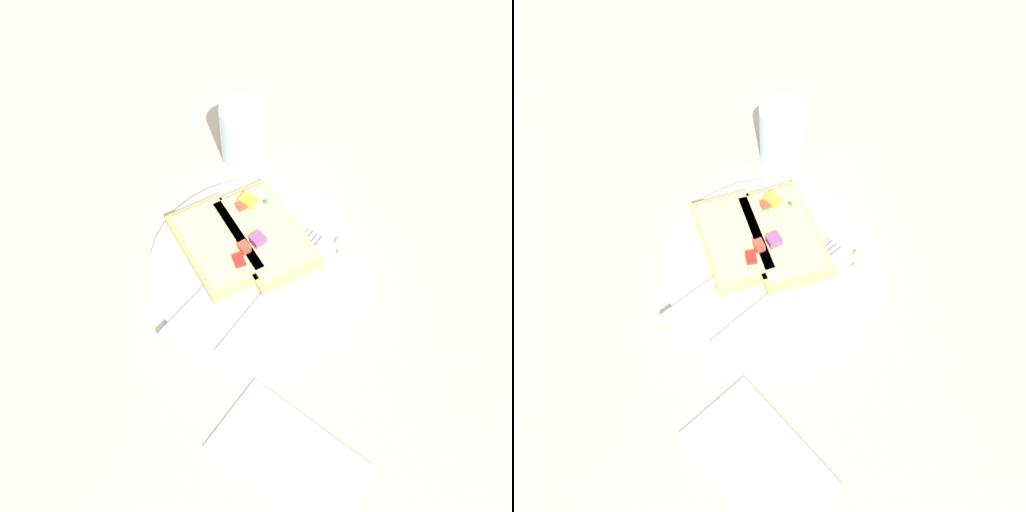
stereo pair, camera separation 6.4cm
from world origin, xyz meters
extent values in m
plane|color=#BCB29E|center=(0.00, 0.00, 0.00)|extent=(4.00, 4.00, 0.00)
cylinder|color=white|center=(0.00, 0.00, 0.01)|extent=(0.28, 0.28, 0.01)
cube|color=silver|center=(0.04, -0.07, 0.01)|extent=(0.01, 0.13, 0.01)
cube|color=silver|center=(0.04, 0.03, 0.01)|extent=(0.03, 0.05, 0.01)
cube|color=silver|center=(0.05, 0.07, 0.01)|extent=(0.00, 0.03, 0.00)
cube|color=silver|center=(0.05, 0.07, 0.01)|extent=(0.00, 0.03, 0.00)
cube|color=silver|center=(0.04, 0.07, 0.01)|extent=(0.00, 0.03, 0.00)
cube|color=silver|center=(0.03, 0.07, 0.01)|extent=(0.00, 0.03, 0.00)
cube|color=silver|center=(-0.02, -0.12, 0.01)|extent=(0.02, 0.08, 0.01)
cube|color=silver|center=(-0.02, -0.02, 0.01)|extent=(0.02, 0.13, 0.00)
cube|color=tan|center=(-0.01, 0.04, 0.02)|extent=(0.18, 0.15, 0.01)
cube|color=beige|center=(-0.01, 0.04, 0.03)|extent=(0.16, 0.13, 0.01)
sphere|color=#388433|center=(-0.04, 0.07, 0.04)|extent=(0.01, 0.01, 0.01)
cube|color=#934C8E|center=(-0.01, 0.01, 0.04)|extent=(0.02, 0.02, 0.01)
cube|color=#D14733|center=(-0.06, 0.05, 0.04)|extent=(0.02, 0.02, 0.01)
cube|color=yellow|center=(-0.06, 0.06, 0.04)|extent=(0.02, 0.02, 0.01)
cube|color=tan|center=(-0.05, -0.02, 0.02)|extent=(0.17, 0.13, 0.01)
cube|color=beige|center=(-0.05, -0.02, 0.03)|extent=(0.15, 0.12, 0.01)
cube|color=red|center=(-0.01, -0.02, 0.04)|extent=(0.02, 0.02, 0.01)
sphere|color=#388433|center=(-0.01, -0.01, 0.04)|extent=(0.01, 0.01, 0.01)
cube|color=#D14733|center=(-0.01, -0.01, 0.04)|extent=(0.02, 0.02, 0.01)
sphere|color=#D8B074|center=(0.07, 0.09, 0.02)|extent=(0.01, 0.01, 0.01)
sphere|color=tan|center=(0.08, 0.07, 0.02)|extent=(0.01, 0.01, 0.01)
sphere|color=tan|center=(0.01, 0.02, 0.02)|extent=(0.01, 0.01, 0.01)
sphere|color=tan|center=(-0.03, -0.01, 0.01)|extent=(0.01, 0.01, 0.01)
cylinder|color=silver|center=(-0.13, 0.15, 0.05)|extent=(0.07, 0.07, 0.09)
cube|color=beige|center=(0.17, -0.17, 0.00)|extent=(0.16, 0.09, 0.01)
camera|label=1|loc=(0.21, -0.28, 0.57)|focal=35.00mm
camera|label=2|loc=(0.26, -0.23, 0.57)|focal=35.00mm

